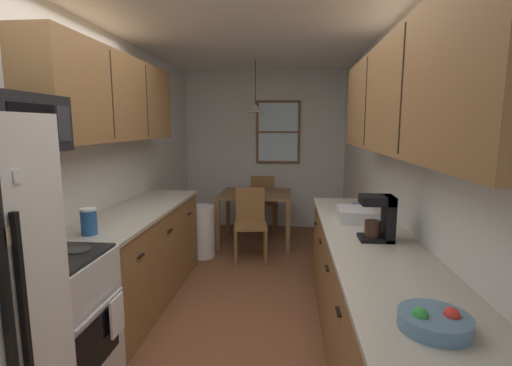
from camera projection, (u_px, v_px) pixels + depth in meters
name	position (u px, v px, depth m)	size (l,w,h in m)	color
ground_plane	(246.00, 294.00, 3.71)	(12.00, 12.00, 0.00)	brown
wall_left	(109.00, 167.00, 3.64)	(0.10, 9.00, 2.55)	silver
wall_right	(391.00, 170.00, 3.39)	(0.10, 9.00, 2.55)	silver
wall_back	(265.00, 150.00, 6.12)	(4.40, 0.10, 2.55)	silver
ceiling_slab	(245.00, 23.00, 3.32)	(4.40, 9.00, 0.08)	white
stove_range	(47.00, 331.00, 2.18)	(0.66, 0.66, 1.10)	silver
microwave_over_range	(8.00, 124.00, 2.01)	(0.39, 0.59, 0.32)	black
counter_left	(139.00, 255.00, 3.53)	(0.64, 2.08, 0.90)	olive
upper_cabinets_left	(114.00, 98.00, 3.27)	(0.33, 2.16, 0.74)	olive
counter_right	(371.00, 304.00, 2.56)	(0.64, 3.05, 0.90)	olive
upper_cabinets_right	(407.00, 97.00, 2.28)	(0.33, 2.73, 0.70)	olive
dining_table	(255.00, 200.00, 5.26)	(0.99, 0.89, 0.74)	brown
dining_chair_near	(250.00, 220.00, 4.63)	(0.45, 0.45, 0.90)	olive
dining_chair_far	(263.00, 200.00, 5.92)	(0.43, 0.43, 0.90)	olive
pendant_light	(255.00, 108.00, 5.06)	(0.26, 0.26, 0.69)	black
back_window	(278.00, 132.00, 5.99)	(0.71, 0.05, 1.01)	brown
trash_bin	(201.00, 231.00, 4.75)	(0.35, 0.35, 0.66)	white
storage_canister	(89.00, 221.00, 2.64)	(0.11, 0.11, 0.19)	#265999
dish_towel	(117.00, 315.00, 2.31)	(0.02, 0.16, 0.24)	white
coffee_maker	(381.00, 217.00, 2.50)	(0.22, 0.18, 0.31)	black
mug_by_coffeemaker	(357.00, 209.00, 3.28)	(0.12, 0.08, 0.09)	#335999
fruit_bowl	(434.00, 320.00, 1.41)	(0.27, 0.27, 0.09)	#597F9E
dish_rack	(355.00, 215.00, 3.04)	(0.28, 0.34, 0.10)	silver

